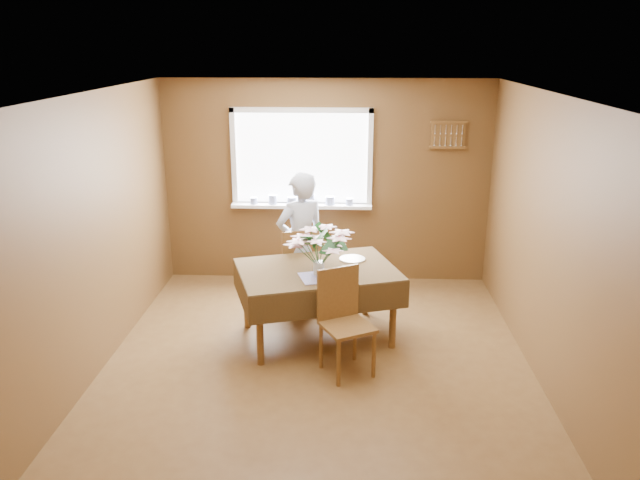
{
  "coord_description": "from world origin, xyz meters",
  "views": [
    {
      "loc": [
        0.27,
        -5.27,
        2.92
      ],
      "look_at": [
        0.0,
        0.55,
        1.05
      ],
      "focal_mm": 35.0,
      "sensor_mm": 36.0,
      "label": 1
    }
  ],
  "objects_px": {
    "flower_bouquet": "(319,245)",
    "chair_near": "(343,316)",
    "dining_table": "(317,277)",
    "chair_far": "(298,266)",
    "seated_woman": "(301,243)"
  },
  "relations": [
    {
      "from": "dining_table",
      "to": "flower_bouquet",
      "type": "bearing_deg",
      "value": -99.15
    },
    {
      "from": "dining_table",
      "to": "chair_near",
      "type": "relative_size",
      "value": 1.85
    },
    {
      "from": "chair_near",
      "to": "flower_bouquet",
      "type": "distance_m",
      "value": 0.75
    },
    {
      "from": "seated_woman",
      "to": "flower_bouquet",
      "type": "height_order",
      "value": "seated_woman"
    },
    {
      "from": "chair_far",
      "to": "seated_woman",
      "type": "xyz_separation_m",
      "value": [
        0.03,
        -0.01,
        0.27
      ]
    },
    {
      "from": "dining_table",
      "to": "seated_woman",
      "type": "bearing_deg",
      "value": 90.0
    },
    {
      "from": "chair_near",
      "to": "chair_far",
      "type": "bearing_deg",
      "value": 83.04
    },
    {
      "from": "chair_far",
      "to": "chair_near",
      "type": "relative_size",
      "value": 0.99
    },
    {
      "from": "flower_bouquet",
      "to": "chair_near",
      "type": "bearing_deg",
      "value": -62.64
    },
    {
      "from": "dining_table",
      "to": "chair_far",
      "type": "bearing_deg",
      "value": 91.91
    },
    {
      "from": "chair_near",
      "to": "flower_bouquet",
      "type": "bearing_deg",
      "value": 89.29
    },
    {
      "from": "dining_table",
      "to": "chair_far",
      "type": "distance_m",
      "value": 0.75
    },
    {
      "from": "chair_far",
      "to": "chair_near",
      "type": "distance_m",
      "value": 1.42
    },
    {
      "from": "dining_table",
      "to": "chair_near",
      "type": "height_order",
      "value": "chair_near"
    },
    {
      "from": "dining_table",
      "to": "seated_woman",
      "type": "distance_m",
      "value": 0.72
    }
  ]
}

